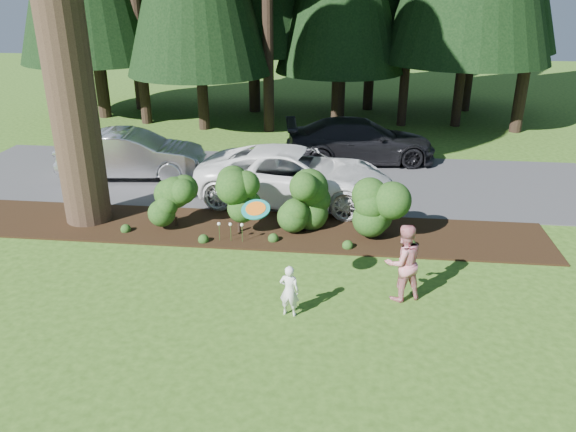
{
  "coord_description": "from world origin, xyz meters",
  "views": [
    {
      "loc": [
        2.67,
        -10.52,
        6.32
      ],
      "look_at": [
        1.32,
        1.28,
        1.3
      ],
      "focal_mm": 35.0,
      "sensor_mm": 36.0,
      "label": 1
    }
  ],
  "objects_px": {
    "adult": "(403,263)",
    "frisbee": "(256,209)",
    "child": "(289,291)",
    "car_dark_suv": "(360,141)",
    "car_white_suv": "(296,175)",
    "car_silver_wagon": "(132,154)"
  },
  "relations": [
    {
      "from": "car_white_suv",
      "to": "adult",
      "type": "relative_size",
      "value": 3.45
    },
    {
      "from": "car_silver_wagon",
      "to": "car_dark_suv",
      "type": "height_order",
      "value": "car_dark_suv"
    },
    {
      "from": "adult",
      "to": "frisbee",
      "type": "bearing_deg",
      "value": -5.46
    },
    {
      "from": "car_silver_wagon",
      "to": "child",
      "type": "distance_m",
      "value": 10.13
    },
    {
      "from": "car_dark_suv",
      "to": "frisbee",
      "type": "distance_m",
      "value": 10.95
    },
    {
      "from": "child",
      "to": "frisbee",
      "type": "height_order",
      "value": "frisbee"
    },
    {
      "from": "car_silver_wagon",
      "to": "car_white_suv",
      "type": "distance_m",
      "value": 5.99
    },
    {
      "from": "car_silver_wagon",
      "to": "frisbee",
      "type": "bearing_deg",
      "value": -151.48
    },
    {
      "from": "car_dark_suv",
      "to": "child",
      "type": "distance_m",
      "value": 10.7
    },
    {
      "from": "car_white_suv",
      "to": "child",
      "type": "distance_m",
      "value": 6.32
    },
    {
      "from": "car_silver_wagon",
      "to": "car_white_suv",
      "type": "xyz_separation_m",
      "value": [
        5.76,
        -1.66,
        0.02
      ]
    },
    {
      "from": "car_white_suv",
      "to": "child",
      "type": "relative_size",
      "value": 5.29
    },
    {
      "from": "car_silver_wagon",
      "to": "car_dark_suv",
      "type": "relative_size",
      "value": 0.88
    },
    {
      "from": "car_dark_suv",
      "to": "adult",
      "type": "height_order",
      "value": "adult"
    },
    {
      "from": "child",
      "to": "car_dark_suv",
      "type": "bearing_deg",
      "value": -88.5
    },
    {
      "from": "child",
      "to": "adult",
      "type": "distance_m",
      "value": 2.49
    },
    {
      "from": "frisbee",
      "to": "car_dark_suv",
      "type": "bearing_deg",
      "value": 78.89
    },
    {
      "from": "adult",
      "to": "car_white_suv",
      "type": "bearing_deg",
      "value": -86.09
    },
    {
      "from": "child",
      "to": "frisbee",
      "type": "bearing_deg",
      "value": 13.88
    },
    {
      "from": "car_dark_suv",
      "to": "child",
      "type": "height_order",
      "value": "car_dark_suv"
    },
    {
      "from": "car_white_suv",
      "to": "car_dark_suv",
      "type": "height_order",
      "value": "car_white_suv"
    },
    {
      "from": "car_silver_wagon",
      "to": "child",
      "type": "xyz_separation_m",
      "value": [
        6.27,
        -7.95,
        -0.27
      ]
    }
  ]
}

